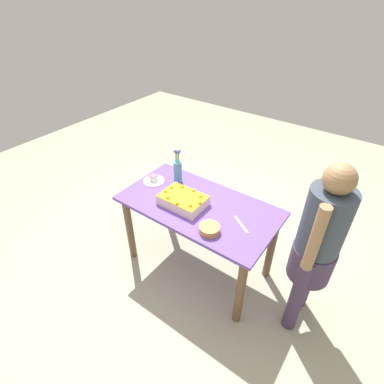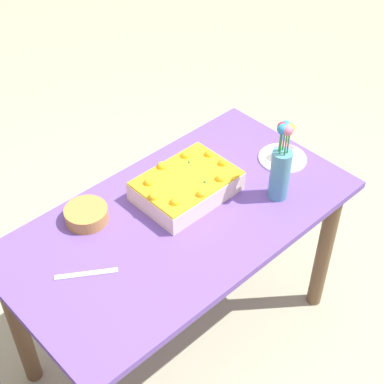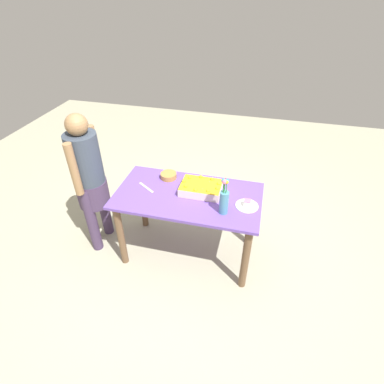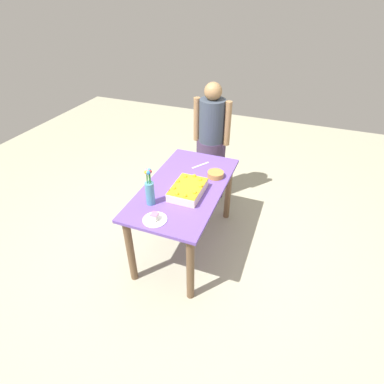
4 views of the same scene
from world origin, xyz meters
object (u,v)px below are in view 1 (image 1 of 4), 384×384
(person_standing, at_px, (318,243))
(sheet_cake, at_px, (183,200))
(cake_knife, at_px, (241,224))
(flower_vase, at_px, (178,169))
(fruit_bowl, at_px, (209,229))
(serving_plate_with_slice, at_px, (154,180))

(person_standing, bearing_deg, sheet_cake, 6.65)
(cake_knife, xyz_separation_m, person_standing, (0.56, 0.06, 0.08))
(flower_vase, xyz_separation_m, person_standing, (1.35, -0.12, -0.06))
(sheet_cake, relative_size, flower_vase, 1.10)
(person_standing, bearing_deg, fruit_bowl, 21.12)
(serving_plate_with_slice, height_order, cake_knife, serving_plate_with_slice)
(cake_knife, relative_size, flower_vase, 0.62)
(sheet_cake, height_order, serving_plate_with_slice, sheet_cake)
(serving_plate_with_slice, bearing_deg, flower_vase, 35.05)
(flower_vase, height_order, fruit_bowl, flower_vase)
(sheet_cake, distance_m, cake_knife, 0.54)
(sheet_cake, bearing_deg, serving_plate_with_slice, 165.39)
(fruit_bowl, bearing_deg, serving_plate_with_slice, 161.84)
(serving_plate_with_slice, relative_size, fruit_bowl, 1.24)
(flower_vase, relative_size, fruit_bowl, 2.12)
(flower_vase, bearing_deg, person_standing, -5.24)
(serving_plate_with_slice, height_order, flower_vase, flower_vase)
(serving_plate_with_slice, distance_m, fruit_bowl, 0.86)
(cake_knife, distance_m, person_standing, 0.57)
(sheet_cake, height_order, person_standing, person_standing)
(cake_knife, height_order, person_standing, person_standing)
(fruit_bowl, bearing_deg, flower_vase, 147.17)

